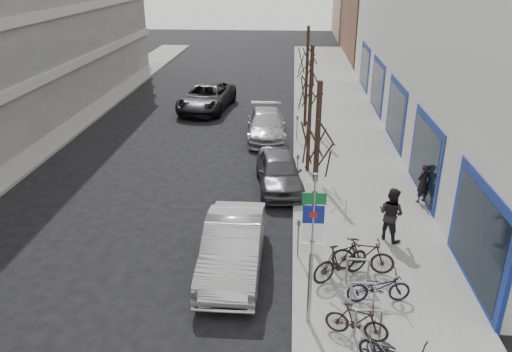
# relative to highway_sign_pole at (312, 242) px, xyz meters

# --- Properties ---
(ground) EXTENTS (120.00, 120.00, 0.00)m
(ground) POSITION_rel_highway_sign_pole_xyz_m (-2.40, 0.01, -2.46)
(ground) COLOR black
(ground) RESTS_ON ground
(sidewalk_east) EXTENTS (5.00, 70.00, 0.15)m
(sidewalk_east) POSITION_rel_highway_sign_pole_xyz_m (2.10, 10.01, -2.38)
(sidewalk_east) COLOR slate
(sidewalk_east) RESTS_ON ground
(sidewalk_west) EXTENTS (3.00, 70.00, 0.15)m
(sidewalk_west) POSITION_rel_highway_sign_pole_xyz_m (-13.40, 10.01, -2.38)
(sidewalk_west) COLOR slate
(sidewalk_west) RESTS_ON ground
(brick_building_far) EXTENTS (12.00, 14.00, 8.00)m
(brick_building_far) POSITION_rel_highway_sign_pole_xyz_m (10.60, 40.01, 1.54)
(brick_building_far) COLOR brown
(brick_building_far) RESTS_ON ground
(highway_sign_pole) EXTENTS (0.55, 0.10, 4.20)m
(highway_sign_pole) POSITION_rel_highway_sign_pole_xyz_m (0.00, 0.00, 0.00)
(highway_sign_pole) COLOR gray
(highway_sign_pole) RESTS_ON ground
(bike_rack) EXTENTS (0.66, 2.26, 0.83)m
(bike_rack) POSITION_rel_highway_sign_pole_xyz_m (1.40, 0.61, -1.80)
(bike_rack) COLOR gray
(bike_rack) RESTS_ON sidewalk_east
(tree_near) EXTENTS (1.80, 1.80, 5.50)m
(tree_near) POSITION_rel_highway_sign_pole_xyz_m (0.20, 3.51, 1.65)
(tree_near) COLOR black
(tree_near) RESTS_ON ground
(tree_mid) EXTENTS (1.80, 1.80, 5.50)m
(tree_mid) POSITION_rel_highway_sign_pole_xyz_m (0.20, 10.01, 1.65)
(tree_mid) COLOR black
(tree_mid) RESTS_ON ground
(tree_far) EXTENTS (1.80, 1.80, 5.50)m
(tree_far) POSITION_rel_highway_sign_pole_xyz_m (0.20, 16.51, 1.65)
(tree_far) COLOR black
(tree_far) RESTS_ON ground
(meter_front) EXTENTS (0.10, 0.08, 1.27)m
(meter_front) POSITION_rel_highway_sign_pole_xyz_m (-0.25, 3.01, -1.54)
(meter_front) COLOR gray
(meter_front) RESTS_ON sidewalk_east
(meter_mid) EXTENTS (0.10, 0.08, 1.27)m
(meter_mid) POSITION_rel_highway_sign_pole_xyz_m (-0.25, 8.51, -1.54)
(meter_mid) COLOR gray
(meter_mid) RESTS_ON sidewalk_east
(meter_back) EXTENTS (0.10, 0.08, 1.27)m
(meter_back) POSITION_rel_highway_sign_pole_xyz_m (-0.25, 14.01, -1.54)
(meter_back) COLOR gray
(meter_back) RESTS_ON sidewalk_east
(bike_near_right) EXTENTS (1.62, 0.93, 0.94)m
(bike_near_right) POSITION_rel_highway_sign_pole_xyz_m (1.13, -0.48, -1.84)
(bike_near_right) COLOR black
(bike_near_right) RESTS_ON sidewalk_east
(bike_mid_curb) EXTENTS (1.76, 0.73, 1.04)m
(bike_mid_curb) POSITION_rel_highway_sign_pole_xyz_m (1.87, 0.96, -1.79)
(bike_mid_curb) COLOR black
(bike_mid_curb) RESTS_ON sidewalk_east
(bike_mid_inner) EXTENTS (1.93, 1.54, 1.17)m
(bike_mid_inner) POSITION_rel_highway_sign_pole_xyz_m (0.95, 1.97, -1.72)
(bike_mid_inner) COLOR black
(bike_mid_inner) RESTS_ON sidewalk_east
(bike_far_inner) EXTENTS (1.88, 0.79, 1.11)m
(bike_far_inner) POSITION_rel_highway_sign_pole_xyz_m (1.62, 2.33, -1.76)
(bike_far_inner) COLOR black
(bike_far_inner) RESTS_ON sidewalk_east
(parked_car_front) EXTENTS (1.68, 4.77, 1.57)m
(parked_car_front) POSITION_rel_highway_sign_pole_xyz_m (-2.18, 2.40, -1.67)
(parked_car_front) COLOR #B4B4B9
(parked_car_front) RESTS_ON ground
(parked_car_mid) EXTENTS (2.26, 4.43, 1.45)m
(parked_car_mid) POSITION_rel_highway_sign_pole_xyz_m (-1.00, 8.44, -1.74)
(parked_car_mid) COLOR #454549
(parked_car_mid) RESTS_ON ground
(parked_car_back) EXTENTS (2.28, 4.95, 1.40)m
(parked_car_back) POSITION_rel_highway_sign_pole_xyz_m (-1.84, 14.68, -1.76)
(parked_car_back) COLOR #9F9FA3
(parked_car_back) RESTS_ON ground
(lane_car) EXTENTS (3.32, 6.02, 1.60)m
(lane_car) POSITION_rel_highway_sign_pole_xyz_m (-5.83, 19.86, -1.66)
(lane_car) COLOR black
(lane_car) RESTS_ON ground
(pedestrian_near) EXTENTS (0.66, 0.62, 1.52)m
(pedestrian_near) POSITION_rel_highway_sign_pole_xyz_m (4.40, 7.20, -1.55)
(pedestrian_near) COLOR black
(pedestrian_near) RESTS_ON sidewalk_east
(pedestrian_far) EXTENTS (0.80, 0.80, 1.83)m
(pedestrian_far) POSITION_rel_highway_sign_pole_xyz_m (2.72, 4.33, -1.39)
(pedestrian_far) COLOR black
(pedestrian_far) RESTS_ON sidewalk_east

